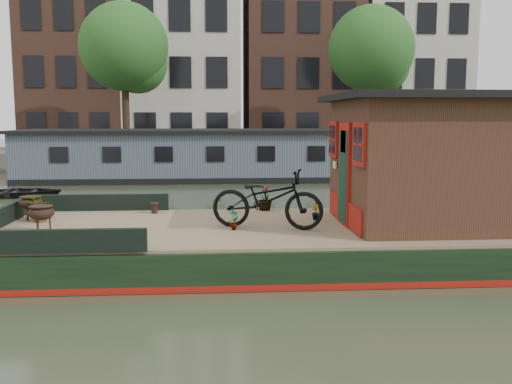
{
  "coord_description": "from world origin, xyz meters",
  "views": [
    {
      "loc": [
        -1.94,
        -10.38,
        2.66
      ],
      "look_at": [
        -1.19,
        0.5,
        1.21
      ],
      "focal_mm": 40.0,
      "sensor_mm": 36.0,
      "label": 1
    }
  ],
  "objects": [
    {
      "name": "bicycle",
      "position": [
        -1.05,
        -0.28,
        1.18
      ],
      "size": [
        2.15,
        1.28,
        1.07
      ],
      "primitive_type": "imported",
      "rotation": [
        0.0,
        0.0,
        1.27
      ],
      "color": "black",
      "rests_on": "houseboat_deck"
    },
    {
      "name": "far_houseboat",
      "position": [
        0.0,
        14.0,
        0.97
      ],
      "size": [
        20.4,
        4.4,
        2.11
      ],
      "color": "#4E5968",
      "rests_on": "ground"
    },
    {
      "name": "dinghy",
      "position": [
        -8.55,
        9.0,
        0.28
      ],
      "size": [
        2.94,
        2.24,
        0.57
      ],
      "primitive_type": "imported",
      "rotation": [
        0.0,
        0.0,
        1.67
      ],
      "color": "black",
      "rests_on": "ground"
    },
    {
      "name": "houseboat_hull",
      "position": [
        -1.33,
        0.0,
        0.27
      ],
      "size": [
        14.01,
        4.02,
        0.6
      ],
      "color": "black",
      "rests_on": "ground"
    },
    {
      "name": "potted_plant_e",
      "position": [
        -3.87,
        -1.69,
        0.78
      ],
      "size": [
        0.17,
        0.16,
        0.27
      ],
      "primitive_type": "imported",
      "rotation": [
        0.0,
        0.0,
        0.73
      ],
      "color": "brown",
      "rests_on": "houseboat_deck"
    },
    {
      "name": "houseboat_deck",
      "position": [
        0.0,
        0.0,
        0.62
      ],
      "size": [
        11.8,
        3.8,
        0.05
      ],
      "primitive_type": "cube",
      "color": "#8F7A58",
      "rests_on": "houseboat_hull"
    },
    {
      "name": "townhouse_row",
      "position": [
        0.15,
        27.5,
        7.9
      ],
      "size": [
        27.25,
        8.0,
        16.5
      ],
      "color": "brown",
      "rests_on": "ground"
    },
    {
      "name": "brazier_rear",
      "position": [
        -5.58,
        0.89,
        0.88
      ],
      "size": [
        0.47,
        0.47,
        0.47
      ],
      "primitive_type": null,
      "rotation": [
        0.0,
        0.0,
        -0.08
      ],
      "color": "black",
      "rests_on": "houseboat_deck"
    },
    {
      "name": "tree_left",
      "position": [
        -6.36,
        19.07,
        5.89
      ],
      "size": [
        4.4,
        4.4,
        7.4
      ],
      "color": "#332316",
      "rests_on": "quay"
    },
    {
      "name": "ground",
      "position": [
        0.0,
        0.0,
        0.0
      ],
      "size": [
        120.0,
        120.0,
        0.0
      ],
      "primitive_type": "plane",
      "color": "#2E3622",
      "rests_on": "ground"
    },
    {
      "name": "potted_plant_d",
      "position": [
        -0.91,
        1.7,
        0.92
      ],
      "size": [
        0.37,
        0.37,
        0.54
      ],
      "primitive_type": "imported",
      "rotation": [
        0.0,
        0.0,
        4.96
      ],
      "color": "brown",
      "rests_on": "houseboat_deck"
    },
    {
      "name": "potted_plant_c",
      "position": [
        -5.35,
        0.63,
        0.9
      ],
      "size": [
        0.53,
        0.48,
        0.49
      ],
      "primitive_type": "imported",
      "rotation": [
        0.0,
        0.0,
        3.4
      ],
      "color": "#A94431",
      "rests_on": "houseboat_deck"
    },
    {
      "name": "bollard_port",
      "position": [
        -3.26,
        1.5,
        0.76
      ],
      "size": [
        0.19,
        0.19,
        0.22
      ],
      "primitive_type": "cylinder",
      "color": "black",
      "rests_on": "houseboat_deck"
    },
    {
      "name": "potted_plant_b",
      "position": [
        -0.03,
        0.5,
        0.81
      ],
      "size": [
        0.18,
        0.2,
        0.31
      ],
      "primitive_type": "imported",
      "rotation": [
        0.0,
        0.0,
        1.84
      ],
      "color": "brown",
      "rests_on": "houseboat_deck"
    },
    {
      "name": "cabin",
      "position": [
        2.19,
        0.0,
        1.88
      ],
      "size": [
        4.0,
        3.5,
        2.42
      ],
      "color": "#331B13",
      "rests_on": "houseboat_deck"
    },
    {
      "name": "quay",
      "position": [
        0.0,
        20.5,
        0.45
      ],
      "size": [
        60.0,
        6.0,
        0.9
      ],
      "primitive_type": "cube",
      "color": "#47443F",
      "rests_on": "ground"
    },
    {
      "name": "brazier_front",
      "position": [
        -5.01,
        -0.35,
        0.88
      ],
      "size": [
        0.49,
        0.49,
        0.47
      ],
      "primitive_type": null,
      "rotation": [
        0.0,
        0.0,
        -0.15
      ],
      "color": "black",
      "rests_on": "houseboat_deck"
    },
    {
      "name": "potted_plant_a",
      "position": [
        -1.66,
        -0.41,
        0.84
      ],
      "size": [
        0.24,
        0.22,
        0.38
      ],
      "primitive_type": "imported",
      "rotation": [
        0.0,
        0.0,
        0.61
      ],
      "color": "#A0362D",
      "rests_on": "houseboat_deck"
    },
    {
      "name": "tree_right",
      "position": [
        6.14,
        19.07,
        5.89
      ],
      "size": [
        4.4,
        4.4,
        7.4
      ],
      "color": "#332316",
      "rests_on": "quay"
    },
    {
      "name": "bow_bulwark",
      "position": [
        -5.07,
        0.0,
        0.82
      ],
      "size": [
        3.0,
        4.0,
        0.35
      ],
      "color": "black",
      "rests_on": "houseboat_deck"
    }
  ]
}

